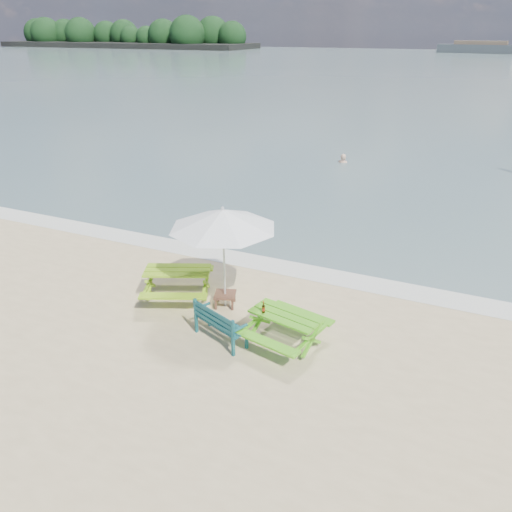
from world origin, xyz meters
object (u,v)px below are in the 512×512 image
at_px(picnic_table_left, 178,284).
at_px(swimmer, 342,170).
at_px(park_bench, 221,330).
at_px(picnic_table_right, 285,330).
at_px(patio_umbrella, 223,219).
at_px(side_table, 225,299).
at_px(beer_bottle, 263,309).

bearing_deg(picnic_table_left, swimmer, 89.76).
relative_size(park_bench, swimmer, 0.83).
height_order(picnic_table_right, patio_umbrella, patio_umbrella).
bearing_deg(side_table, picnic_table_right, -25.20).
height_order(side_table, patio_umbrella, patio_umbrella).
xyz_separation_m(picnic_table_right, patio_umbrella, (-1.88, 0.88, 1.87)).
relative_size(picnic_table_right, patio_umbrella, 0.61).
height_order(picnic_table_right, swimmer, picnic_table_right).
bearing_deg(swimmer, picnic_table_left, -90.24).
xyz_separation_m(side_table, patio_umbrella, (0.00, -0.00, 2.04)).
bearing_deg(beer_bottle, side_table, 145.09).
xyz_separation_m(picnic_table_left, swimmer, (0.06, 14.88, -0.75)).
relative_size(patio_umbrella, beer_bottle, 11.94).
distance_m(picnic_table_right, side_table, 2.08).
distance_m(beer_bottle, swimmer, 16.03).
bearing_deg(patio_umbrella, beer_bottle, -34.91).
height_order(side_table, swimmer, swimmer).
height_order(picnic_table_left, park_bench, park_bench).
distance_m(park_bench, patio_umbrella, 2.44).
height_order(patio_umbrella, beer_bottle, patio_umbrella).
distance_m(picnic_table_right, beer_bottle, 0.65).
bearing_deg(beer_bottle, park_bench, -158.48).
relative_size(picnic_table_right, swimmer, 1.16).
distance_m(park_bench, beer_bottle, 1.05).
xyz_separation_m(picnic_table_left, picnic_table_right, (3.11, -0.78, -0.02)).
xyz_separation_m(park_bench, side_table, (-0.59, 1.33, -0.08)).
distance_m(patio_umbrella, beer_bottle, 2.25).
height_order(park_bench, side_table, park_bench).
height_order(patio_umbrella, swimmer, patio_umbrella).
relative_size(park_bench, side_table, 2.16).
distance_m(side_table, patio_umbrella, 2.04).
bearing_deg(beer_bottle, picnic_table_left, 161.50).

